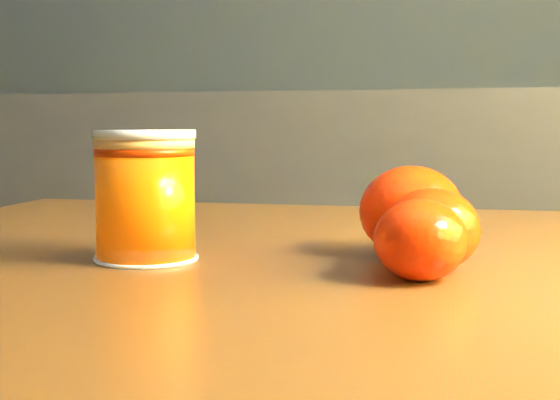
% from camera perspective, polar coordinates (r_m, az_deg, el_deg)
% --- Properties ---
extents(kitchen_counter, '(3.15, 0.60, 0.90)m').
position_cam_1_polar(kitchen_counter, '(2.22, -6.10, -4.09)').
color(kitchen_counter, '#48484C').
rests_on(kitchen_counter, ground).
extents(juice_glass, '(0.07, 0.07, 0.09)m').
position_cam_1_polar(juice_glass, '(0.55, -9.82, 0.27)').
color(juice_glass, '#EA5704').
rests_on(juice_glass, table).
extents(orange_front, '(0.10, 0.10, 0.07)m').
position_cam_1_polar(orange_front, '(0.56, 9.58, -0.82)').
color(orange_front, '#FC2F05').
rests_on(orange_front, table).
extents(orange_back, '(0.08, 0.08, 0.05)m').
position_cam_1_polar(orange_back, '(0.51, 11.10, -2.13)').
color(orange_back, '#FC2F05').
rests_on(orange_back, table).
extents(orange_extra, '(0.07, 0.07, 0.05)m').
position_cam_1_polar(orange_extra, '(0.48, 10.21, -2.89)').
color(orange_extra, '#FC2F05').
rests_on(orange_extra, table).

